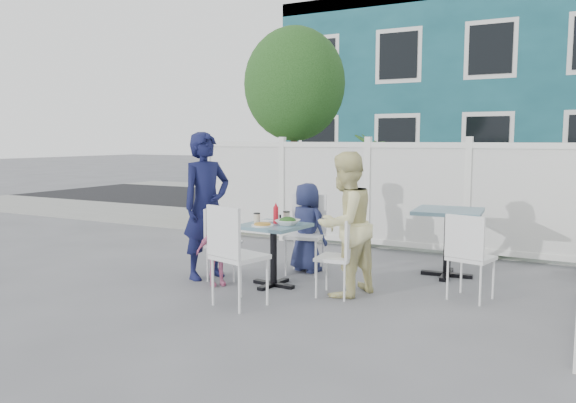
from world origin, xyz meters
The scene contains 29 objects.
ground centered at (0.00, 0.00, 0.00)m, with size 80.00×80.00×0.00m, color slate.
near_sidewalk centered at (0.00, 3.80, 0.01)m, with size 24.00×2.60×0.01m, color gray.
street centered at (0.00, 7.50, 0.00)m, with size 24.00×5.00×0.01m, color black.
far_sidewalk centered at (0.00, 10.60, 0.01)m, with size 24.00×1.60×0.01m, color gray.
building centered at (-0.50, 14.00, 3.00)m, with size 11.00×6.00×6.00m.
fence_back centered at (0.10, 2.40, 0.78)m, with size 5.86×0.08×1.60m.
tree centered at (-1.60, 3.30, 2.59)m, with size 1.80×1.62×3.59m.
utility_cabinet centered at (-3.02, 4.00, 0.71)m, with size 0.76×0.54×1.41m, color gold.
potted_shrub_a centered at (-0.01, 3.10, 0.86)m, with size 0.97×0.97×1.73m, color #193C13.
potted_shrub_b centered at (1.89, 3.00, 0.74)m, with size 1.33×1.15×1.47m, color #193C13.
main_table centered at (-0.08, -0.16, 0.54)m, with size 0.73×0.73×0.70m.
spare_table centered at (1.55, 1.21, 0.63)m, with size 0.83×0.83×0.81m.
chair_left centered at (-0.83, -0.16, 0.49)m, with size 0.48×0.49×0.85m.
chair_right centered at (0.76, -0.20, 0.48)m, with size 0.39×0.41×0.83m.
chair_back centered at (-0.04, 0.61, 0.56)m, with size 0.50×0.49×0.96m.
chair_near centered at (-0.03, -1.04, 0.59)m, with size 0.56×0.55×1.01m.
chair_spare centered at (1.96, 0.25, 0.52)m, with size 0.48×0.47×0.89m.
man centered at (-0.96, -0.19, 0.86)m, with size 0.63×0.41×1.73m, color #12153E.
woman centered at (0.76, -0.12, 0.76)m, with size 0.74×0.58×1.52m, color #E5D555.
boy centered at (-0.06, 0.66, 0.55)m, with size 0.54×0.35×1.11m, color #1F254C.
toddler centered at (-0.66, -0.44, 0.38)m, with size 0.45×0.19×0.76m, color pink.
plate_main centered at (-0.12, -0.33, 0.71)m, with size 0.24×0.24×0.02m, color white.
plate_side centered at (-0.25, -0.04, 0.71)m, with size 0.20×0.20×0.01m, color white.
salad_bowl centered at (0.10, -0.15, 0.73)m, with size 0.26×0.26×0.06m, color white.
coffee_cup_a centered at (-0.27, -0.19, 0.76)m, with size 0.07×0.07×0.11m, color beige.
coffee_cup_b centered at (-0.03, 0.07, 0.76)m, with size 0.07×0.07×0.11m, color beige.
ketchup_bottle centered at (-0.09, -0.08, 0.79)m, with size 0.06×0.06×0.19m, color red.
salt_shaker centered at (-0.15, 0.09, 0.74)m, with size 0.03×0.03×0.07m, color white.
pepper_shaker centered at (-0.15, 0.12, 0.74)m, with size 0.03×0.03×0.07m, color black.
Camera 1 is at (2.96, -5.54, 1.65)m, focal length 35.00 mm.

